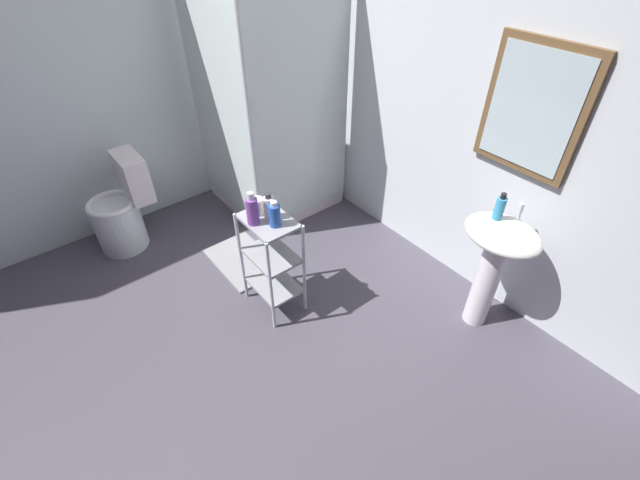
# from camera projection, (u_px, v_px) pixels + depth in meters

# --- Properties ---
(ground_plane) EXTENTS (4.20, 4.20, 0.02)m
(ground_plane) POSITION_uv_depth(u_px,v_px,m) (222.00, 358.00, 2.71)
(ground_plane) COLOR #4A4552
(wall_back) EXTENTS (4.20, 0.14, 2.50)m
(wall_back) POSITION_uv_depth(u_px,v_px,m) (445.00, 95.00, 2.79)
(wall_back) COLOR silver
(wall_back) RESTS_ON ground_plane
(wall_left) EXTENTS (0.10, 4.20, 2.50)m
(wall_left) POSITION_uv_depth(u_px,v_px,m) (69.00, 79.00, 3.02)
(wall_left) COLOR silver
(wall_left) RESTS_ON ground_plane
(shower_stall) EXTENTS (0.92, 0.92, 2.00)m
(shower_stall) POSITION_uv_depth(u_px,v_px,m) (270.00, 161.00, 3.71)
(shower_stall) COLOR white
(shower_stall) RESTS_ON ground_plane
(pedestal_sink) EXTENTS (0.46, 0.37, 0.81)m
(pedestal_sink) POSITION_uv_depth(u_px,v_px,m) (495.00, 256.00, 2.58)
(pedestal_sink) COLOR white
(pedestal_sink) RESTS_ON ground_plane
(sink_faucet) EXTENTS (0.03, 0.03, 0.10)m
(sink_faucet) POSITION_uv_depth(u_px,v_px,m) (520.00, 211.00, 2.46)
(sink_faucet) COLOR silver
(sink_faucet) RESTS_ON pedestal_sink
(toilet) EXTENTS (0.37, 0.49, 0.76)m
(toilet) POSITION_uv_depth(u_px,v_px,m) (122.00, 212.00, 3.38)
(toilet) COLOR white
(toilet) RESTS_ON ground_plane
(storage_cart) EXTENTS (0.38, 0.28, 0.74)m
(storage_cart) POSITION_uv_depth(u_px,v_px,m) (272.00, 257.00, 2.79)
(storage_cart) COLOR silver
(storage_cart) RESTS_ON ground_plane
(hand_soap_bottle) EXTENTS (0.06, 0.06, 0.17)m
(hand_soap_bottle) POSITION_uv_depth(u_px,v_px,m) (500.00, 208.00, 2.44)
(hand_soap_bottle) COLOR #389ED1
(hand_soap_bottle) RESTS_ON pedestal_sink
(shampoo_bottle_blue) EXTENTS (0.07, 0.07, 0.17)m
(shampoo_bottle_blue) POSITION_uv_depth(u_px,v_px,m) (275.00, 215.00, 2.51)
(shampoo_bottle_blue) COLOR blue
(shampoo_bottle_blue) RESTS_ON storage_cart
(conditioner_bottle_purple) EXTENTS (0.07, 0.07, 0.22)m
(conditioner_bottle_purple) POSITION_uv_depth(u_px,v_px,m) (252.00, 210.00, 2.51)
(conditioner_bottle_purple) COLOR purple
(conditioner_bottle_purple) RESTS_ON storage_cart
(lotion_bottle_white) EXTENTS (0.07, 0.07, 0.18)m
(lotion_bottle_white) POSITION_uv_depth(u_px,v_px,m) (269.00, 207.00, 2.56)
(lotion_bottle_white) COLOR silver
(lotion_bottle_white) RESTS_ON storage_cart
(rinse_cup) EXTENTS (0.08, 0.08, 0.11)m
(rinse_cup) POSITION_uv_depth(u_px,v_px,m) (257.00, 206.00, 2.61)
(rinse_cup) COLOR silver
(rinse_cup) RESTS_ON storage_cart
(bath_mat) EXTENTS (0.60, 0.40, 0.02)m
(bath_mat) POSITION_uv_depth(u_px,v_px,m) (243.00, 260.00, 3.40)
(bath_mat) COLOR gray
(bath_mat) RESTS_ON ground_plane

